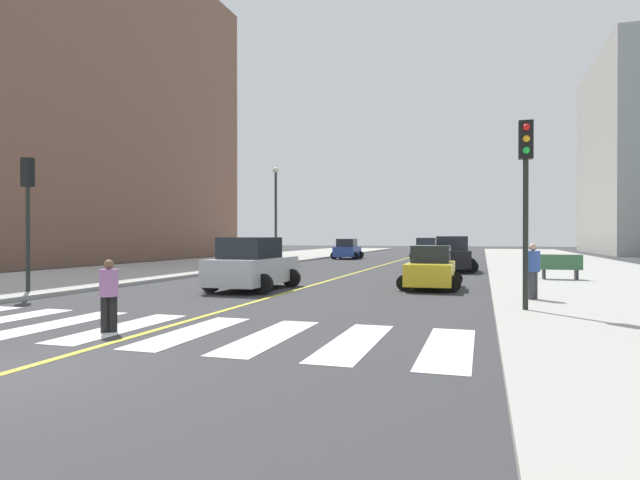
{
  "coord_description": "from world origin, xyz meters",
  "views": [
    {
      "loc": [
        6.9,
        -6.07,
        2.07
      ],
      "look_at": [
        -3.05,
        26.16,
        1.85
      ],
      "focal_mm": 29.63,
      "sensor_mm": 36.0,
      "label": 1
    }
  ],
  "objects_px": {
    "traffic_light_near_corner": "(526,177)",
    "pedestrian_waiting_east": "(533,268)",
    "pedestrian_crossing": "(109,292)",
    "car_blue_nearest": "(347,249)",
    "car_white_second": "(427,249)",
    "park_bench": "(560,267)",
    "car_silver_third": "(252,265)",
    "car_yellow_fifth": "(431,268)",
    "car_black_fourth": "(452,255)",
    "traffic_light_far_corner": "(28,198)",
    "street_lamp": "(276,206)"
  },
  "relations": [
    {
      "from": "park_bench",
      "to": "pedestrian_waiting_east",
      "type": "distance_m",
      "value": 8.62
    },
    {
      "from": "traffic_light_near_corner",
      "to": "pedestrian_waiting_east",
      "type": "xyz_separation_m",
      "value": [
        0.39,
        2.54,
        -2.53
      ]
    },
    {
      "from": "car_white_second",
      "to": "park_bench",
      "type": "height_order",
      "value": "car_white_second"
    },
    {
      "from": "car_white_second",
      "to": "park_bench",
      "type": "distance_m",
      "value": 23.73
    },
    {
      "from": "car_silver_third",
      "to": "traffic_light_far_corner",
      "type": "relative_size",
      "value": 0.99
    },
    {
      "from": "car_white_second",
      "to": "street_lamp",
      "type": "height_order",
      "value": "street_lamp"
    },
    {
      "from": "car_yellow_fifth",
      "to": "street_lamp",
      "type": "bearing_deg",
      "value": -51.68
    },
    {
      "from": "traffic_light_near_corner",
      "to": "pedestrian_waiting_east",
      "type": "distance_m",
      "value": 3.61
    },
    {
      "from": "pedestrian_waiting_east",
      "to": "park_bench",
      "type": "bearing_deg",
      "value": 19.04
    },
    {
      "from": "street_lamp",
      "to": "pedestrian_crossing",
      "type": "bearing_deg",
      "value": -75.14
    },
    {
      "from": "car_black_fourth",
      "to": "car_yellow_fifth",
      "type": "xyz_separation_m",
      "value": [
        -0.23,
        -10.97,
        -0.18
      ]
    },
    {
      "from": "traffic_light_near_corner",
      "to": "pedestrian_crossing",
      "type": "xyz_separation_m",
      "value": [
        -8.78,
        -5.28,
        -2.76
      ]
    },
    {
      "from": "park_bench",
      "to": "car_white_second",
      "type": "bearing_deg",
      "value": 18.38
    },
    {
      "from": "park_bench",
      "to": "street_lamp",
      "type": "height_order",
      "value": "street_lamp"
    },
    {
      "from": "pedestrian_crossing",
      "to": "traffic_light_far_corner",
      "type": "bearing_deg",
      "value": -69.73
    },
    {
      "from": "car_black_fourth",
      "to": "street_lamp",
      "type": "bearing_deg",
      "value": -24.24
    },
    {
      "from": "park_bench",
      "to": "pedestrian_crossing",
      "type": "bearing_deg",
      "value": 144.11
    },
    {
      "from": "car_silver_third",
      "to": "park_bench",
      "type": "bearing_deg",
      "value": 31.37
    },
    {
      "from": "traffic_light_far_corner",
      "to": "park_bench",
      "type": "distance_m",
      "value": 21.77
    },
    {
      "from": "car_white_second",
      "to": "car_yellow_fifth",
      "type": "relative_size",
      "value": 1.14
    },
    {
      "from": "pedestrian_crossing",
      "to": "car_yellow_fifth",
      "type": "bearing_deg",
      "value": -151.52
    },
    {
      "from": "traffic_light_far_corner",
      "to": "pedestrian_waiting_east",
      "type": "bearing_deg",
      "value": 9.46
    },
    {
      "from": "car_white_second",
      "to": "traffic_light_far_corner",
      "type": "relative_size",
      "value": 0.94
    },
    {
      "from": "car_white_second",
      "to": "pedestrian_crossing",
      "type": "bearing_deg",
      "value": 85.42
    },
    {
      "from": "car_white_second",
      "to": "pedestrian_crossing",
      "type": "xyz_separation_m",
      "value": [
        -2.9,
        -38.51,
        -0.05
      ]
    },
    {
      "from": "park_bench",
      "to": "pedestrian_waiting_east",
      "type": "xyz_separation_m",
      "value": [
        -1.86,
        -8.4,
        0.41
      ]
    },
    {
      "from": "car_white_second",
      "to": "pedestrian_waiting_east",
      "type": "height_order",
      "value": "car_white_second"
    },
    {
      "from": "car_silver_third",
      "to": "car_black_fourth",
      "type": "xyz_separation_m",
      "value": [
        6.82,
        13.51,
        0.02
      ]
    },
    {
      "from": "traffic_light_far_corner",
      "to": "pedestrian_crossing",
      "type": "relative_size",
      "value": 2.96
    },
    {
      "from": "car_blue_nearest",
      "to": "pedestrian_waiting_east",
      "type": "distance_m",
      "value": 32.98
    },
    {
      "from": "car_white_second",
      "to": "car_silver_third",
      "type": "distance_m",
      "value": 29.48
    },
    {
      "from": "car_blue_nearest",
      "to": "car_white_second",
      "type": "bearing_deg",
      "value": 2.37
    },
    {
      "from": "car_silver_third",
      "to": "car_black_fourth",
      "type": "distance_m",
      "value": 15.13
    },
    {
      "from": "car_silver_third",
      "to": "car_yellow_fifth",
      "type": "relative_size",
      "value": 1.2
    },
    {
      "from": "car_silver_third",
      "to": "car_black_fourth",
      "type": "relative_size",
      "value": 0.97
    },
    {
      "from": "car_white_second",
      "to": "street_lamp",
      "type": "bearing_deg",
      "value": 44.88
    },
    {
      "from": "car_yellow_fifth",
      "to": "street_lamp",
      "type": "relative_size",
      "value": 0.53
    },
    {
      "from": "car_blue_nearest",
      "to": "car_white_second",
      "type": "relative_size",
      "value": 0.97
    },
    {
      "from": "car_black_fourth",
      "to": "traffic_light_far_corner",
      "type": "height_order",
      "value": "traffic_light_far_corner"
    },
    {
      "from": "car_blue_nearest",
      "to": "park_bench",
      "type": "xyz_separation_m",
      "value": [
        15.33,
        -21.69,
        -0.18
      ]
    },
    {
      "from": "car_blue_nearest",
      "to": "park_bench",
      "type": "distance_m",
      "value": 26.56
    },
    {
      "from": "traffic_light_far_corner",
      "to": "car_white_second",
      "type": "bearing_deg",
      "value": 72.82
    },
    {
      "from": "car_white_second",
      "to": "traffic_light_far_corner",
      "type": "distance_m",
      "value": 35.11
    },
    {
      "from": "pedestrian_crossing",
      "to": "car_blue_nearest",
      "type": "bearing_deg",
      "value": -119.12
    },
    {
      "from": "traffic_light_far_corner",
      "to": "street_lamp",
      "type": "xyz_separation_m",
      "value": [
        -0.01,
        23.05,
        1.0
      ]
    },
    {
      "from": "car_white_second",
      "to": "pedestrian_waiting_east",
      "type": "relative_size",
      "value": 2.56
    },
    {
      "from": "pedestrian_crossing",
      "to": "pedestrian_waiting_east",
      "type": "distance_m",
      "value": 12.06
    },
    {
      "from": "traffic_light_near_corner",
      "to": "park_bench",
      "type": "bearing_deg",
      "value": -101.63
    },
    {
      "from": "traffic_light_far_corner",
      "to": "car_silver_third",
      "type": "bearing_deg",
      "value": 32.62
    },
    {
      "from": "car_yellow_fifth",
      "to": "pedestrian_waiting_east",
      "type": "bearing_deg",
      "value": 130.05
    }
  ]
}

